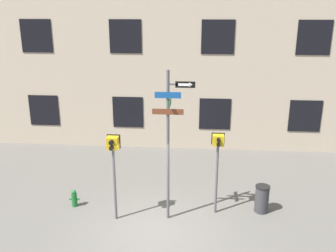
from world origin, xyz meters
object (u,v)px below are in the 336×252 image
(pedestrian_signal_right, at_px, (218,152))
(trash_bin, at_px, (262,199))
(fire_hydrant, at_px, (74,198))
(street_sign_pole, at_px, (170,135))
(pedestrian_signal_left, at_px, (113,155))

(pedestrian_signal_right, relative_size, trash_bin, 2.95)
(fire_hydrant, bearing_deg, pedestrian_signal_right, -0.19)
(street_sign_pole, distance_m, pedestrian_signal_left, 1.79)
(fire_hydrant, bearing_deg, pedestrian_signal_left, -22.75)
(pedestrian_signal_right, relative_size, fire_hydrant, 4.53)
(trash_bin, bearing_deg, street_sign_pole, -167.77)
(trash_bin, bearing_deg, pedestrian_signal_left, -170.05)
(pedestrian_signal_right, bearing_deg, street_sign_pole, -162.26)
(fire_hydrant, distance_m, trash_bin, 6.17)
(pedestrian_signal_left, distance_m, trash_bin, 4.99)
(street_sign_pole, relative_size, pedestrian_signal_right, 1.75)
(pedestrian_signal_left, height_order, pedestrian_signal_right, pedestrian_signal_left)
(street_sign_pole, height_order, pedestrian_signal_right, street_sign_pole)
(street_sign_pole, distance_m, trash_bin, 3.79)
(street_sign_pole, bearing_deg, trash_bin, 12.23)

